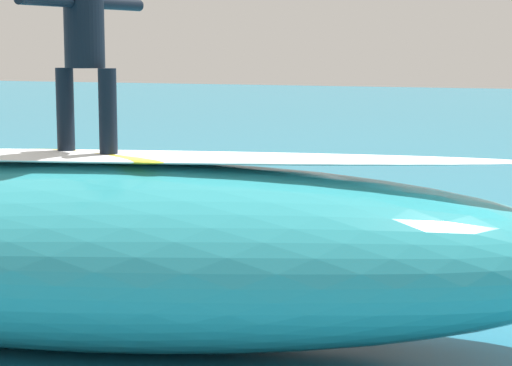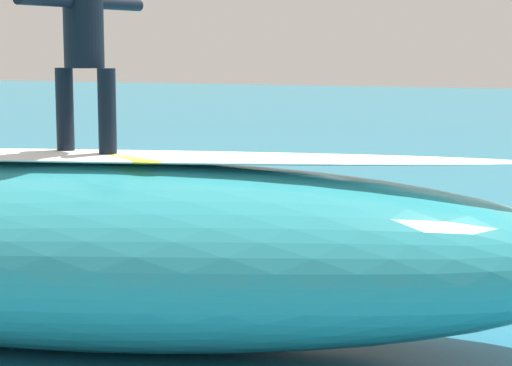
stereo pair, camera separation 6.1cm
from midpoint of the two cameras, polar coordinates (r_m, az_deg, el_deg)
ground_plane at (r=11.03m, az=-1.69°, el=-6.58°), size 120.00×120.00×0.00m
wave_crest at (r=9.05m, az=-9.22°, el=-4.20°), size 9.67×5.05×1.76m
wave_foam_lip at (r=8.91m, az=-9.35°, el=1.61°), size 7.86×3.08×0.08m
surfboard_riding at (r=8.94m, az=-9.98°, el=1.61°), size 1.96×0.75×0.08m
surfer_riding at (r=8.88m, az=-10.15°, el=8.29°), size 0.68×1.63×1.72m
surfboard_paddling at (r=11.51m, az=8.08°, el=-5.83°), size 1.03×2.54×0.08m
surfer_paddling at (r=11.35m, az=7.79°, el=-5.10°), size 0.63×1.71×0.31m
foam_patch_near at (r=12.98m, az=6.24°, el=-4.13°), size 0.84×1.03×0.11m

